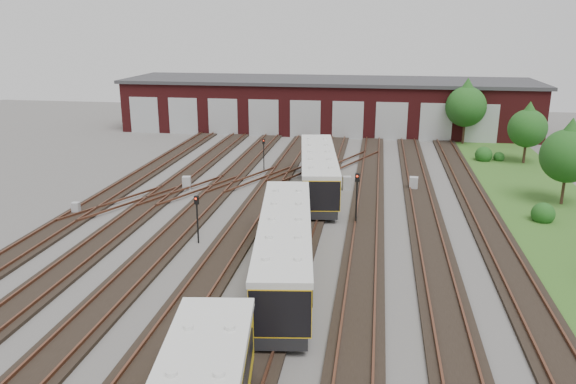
# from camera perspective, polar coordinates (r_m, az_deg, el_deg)

# --- Properties ---
(ground) EXTENTS (120.00, 120.00, 0.00)m
(ground) POSITION_cam_1_polar(r_m,az_deg,el_deg) (34.42, -2.35, -5.41)
(ground) COLOR #484643
(ground) RESTS_ON ground
(track_network) EXTENTS (30.40, 70.00, 0.33)m
(track_network) POSITION_cam_1_polar(r_m,az_deg,el_deg) (34.95, -2.43, -4.87)
(track_network) COLOR black
(track_network) RESTS_ON ground
(maintenance_shed) EXTENTS (51.00, 12.50, 6.35)m
(maintenance_shed) POSITION_cam_1_polar(r_m,az_deg,el_deg) (72.16, 3.98, 8.90)
(maintenance_shed) COLOR #4B1214
(maintenance_shed) RESTS_ON ground
(grass_verge) EXTENTS (8.00, 55.00, 0.05)m
(grass_verge) POSITION_cam_1_polar(r_m,az_deg,el_deg) (44.99, 24.91, -1.60)
(grass_verge) COLOR #2A521B
(grass_verge) RESTS_ON ground
(metro_train) EXTENTS (4.60, 46.81, 3.02)m
(metro_train) POSITION_cam_1_polar(r_m,az_deg,el_deg) (29.22, -0.31, -5.57)
(metro_train) COLOR black
(metro_train) RESTS_ON ground
(signal_mast_0) EXTENTS (0.28, 0.26, 3.05)m
(signal_mast_0) POSITION_cam_1_polar(r_m,az_deg,el_deg) (34.46, -9.22, -2.11)
(signal_mast_0) COLOR black
(signal_mast_0) RESTS_ON ground
(signal_mast_1) EXTENTS (0.32, 0.31, 3.13)m
(signal_mast_1) POSITION_cam_1_polar(r_m,az_deg,el_deg) (52.68, 3.51, 4.69)
(signal_mast_1) COLOR black
(signal_mast_1) RESTS_ON ground
(signal_mast_2) EXTENTS (0.24, 0.22, 3.05)m
(signal_mast_2) POSITION_cam_1_polar(r_m,az_deg,el_deg) (50.86, -2.48, 4.18)
(signal_mast_2) COLOR black
(signal_mast_2) RESTS_ON ground
(signal_mast_3) EXTENTS (0.30, 0.28, 3.62)m
(signal_mast_3) POSITION_cam_1_polar(r_m,az_deg,el_deg) (37.16, 7.00, -0.06)
(signal_mast_3) COLOR black
(signal_mast_3) RESTS_ON ground
(relay_cabinet_0) EXTENTS (0.55, 0.47, 0.86)m
(relay_cabinet_0) POSITION_cam_1_polar(r_m,az_deg,el_deg) (42.50, -20.74, -1.55)
(relay_cabinet_0) COLOR #A1A4A6
(relay_cabinet_0) RESTS_ON ground
(relay_cabinet_1) EXTENTS (0.73, 0.64, 1.08)m
(relay_cabinet_1) POSITION_cam_1_polar(r_m,az_deg,el_deg) (46.37, -10.25, 0.91)
(relay_cabinet_1) COLOR #A1A4A6
(relay_cabinet_1) RESTS_ON ground
(relay_cabinet_2) EXTENTS (0.67, 0.60, 0.95)m
(relay_cabinet_2) POSITION_cam_1_polar(r_m,az_deg,el_deg) (41.17, -0.39, -0.94)
(relay_cabinet_2) COLOR #A1A4A6
(relay_cabinet_2) RESTS_ON ground
(relay_cabinet_3) EXTENTS (0.71, 0.61, 1.10)m
(relay_cabinet_3) POSITION_cam_1_polar(r_m,az_deg,el_deg) (46.54, 12.64, 0.84)
(relay_cabinet_3) COLOR #A1A4A6
(relay_cabinet_3) RESTS_ON ground
(relay_cabinet_4) EXTENTS (0.77, 0.68, 1.11)m
(relay_cabinet_4) POSITION_cam_1_polar(r_m,az_deg,el_deg) (45.81, 5.99, 0.91)
(relay_cabinet_4) COLOR #A1A4A6
(relay_cabinet_4) RESTS_ON ground
(tree_0) EXTENTS (4.44, 4.44, 7.36)m
(tree_0) POSITION_cam_1_polar(r_m,az_deg,el_deg) (65.65, 17.67, 8.73)
(tree_0) COLOR #382419
(tree_0) RESTS_ON ground
(tree_1) EXTENTS (3.63, 3.63, 6.01)m
(tree_1) POSITION_cam_1_polar(r_m,az_deg,el_deg) (58.31, 23.20, 6.39)
(tree_1) COLOR #382419
(tree_1) RESTS_ON ground
(tree_2) EXTENTS (3.95, 3.95, 6.54)m
(tree_2) POSITION_cam_1_polar(r_m,az_deg,el_deg) (45.70, 26.65, 3.89)
(tree_2) COLOR #382419
(tree_2) RESTS_ON ground
(bush_0) EXTENTS (1.57, 1.57, 1.57)m
(bush_0) POSITION_cam_1_polar(r_m,az_deg,el_deg) (41.91, 24.52, -1.73)
(bush_0) COLOR #144012
(bush_0) RESTS_ON ground
(bush_1) EXTENTS (1.67, 1.67, 1.67)m
(bush_1) POSITION_cam_1_polar(r_m,az_deg,el_deg) (58.49, 19.28, 3.80)
(bush_1) COLOR #144012
(bush_1) RESTS_ON ground
(bush_2) EXTENTS (1.05, 1.05, 1.05)m
(bush_2) POSITION_cam_1_polar(r_m,az_deg,el_deg) (59.08, 20.66, 3.47)
(bush_2) COLOR #144012
(bush_2) RESTS_ON ground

